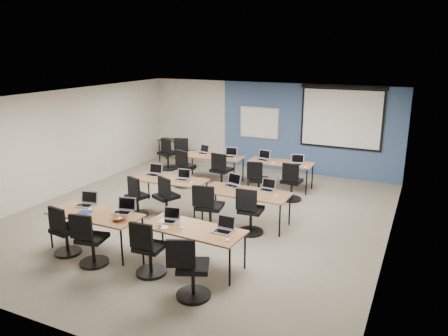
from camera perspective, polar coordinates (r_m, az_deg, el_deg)
The scene contains 58 objects.
floor at distance 10.06m, azimuth -2.99°, elevation -6.28°, with size 8.00×9.00×0.02m, color #6B6354.
ceiling at distance 9.40m, azimuth -3.22°, elevation 9.18°, with size 8.00×9.00×0.02m, color white.
wall_back at distance 13.68m, azimuth 5.92°, elevation 5.43°, with size 8.00×0.04×2.70m, color beige.
wall_front at distance 6.28m, azimuth -23.21°, elevation -8.19°, with size 8.00×0.04×2.70m, color beige.
wall_left at distance 12.03m, azimuth -20.15°, elevation 3.14°, with size 0.04×9.00×2.70m, color beige.
wall_right at distance 8.56m, azimuth 21.20°, elevation -1.75°, with size 0.04×9.00×2.70m, color beige.
blue_accent_panel at distance 13.29m, azimuth 10.97°, elevation 4.93°, with size 5.50×0.04×2.70m, color #3D5977.
whiteboard at distance 13.69m, azimuth 4.64°, elevation 5.89°, with size 1.28×0.03×0.98m.
projector_screen at distance 12.95m, azimuth 15.12°, elevation 6.80°, with size 2.40×0.10×1.82m.
training_table_front_left at distance 8.57m, azimuth -16.49°, elevation -6.00°, with size 1.81×0.75×0.73m.
training_table_front_right at distance 7.61m, azimuth -4.07°, elevation -8.15°, with size 1.80×0.75×0.73m.
training_table_mid_left at distance 10.38m, azimuth -7.13°, elevation -1.68°, with size 1.78×0.74×0.73m.
training_table_mid_right at distance 9.41m, azimuth 2.85°, elevation -3.38°, with size 1.90×0.79×0.73m.
training_table_back_left at distance 12.46m, azimuth -1.57°, elevation 1.37°, with size 1.78×0.74×0.73m.
training_table_back_right at distance 11.89m, azimuth 7.39°, elevation 0.53°, with size 1.75×0.73×0.73m.
laptop_0 at distance 9.01m, azimuth -17.53°, elevation -4.27°, with size 0.35×0.29×0.26m.
mouse_0 at distance 8.77m, azimuth -17.13°, elevation -5.16°, with size 0.06×0.10×0.03m, color white.
task_chair_0 at distance 8.64m, azimuth -20.13°, elevation -8.17°, with size 0.50×0.50×0.98m.
laptop_1 at distance 8.46m, azimuth -12.91°, elevation -5.23°, with size 0.35×0.30×0.27m.
mouse_1 at distance 8.18m, azimuth -13.48°, elevation -6.39°, with size 0.06×0.10×0.03m, color white.
task_chair_1 at distance 8.11m, azimuth -17.09°, elevation -9.42°, with size 0.52×0.52×1.00m.
laptop_2 at distance 7.90m, azimuth -7.10°, elevation -6.50°, with size 0.31×0.26×0.24m.
mouse_2 at distance 7.61m, azimuth -5.56°, elevation -7.75°, with size 0.06×0.09×0.03m, color white.
task_chair_2 at distance 7.55m, azimuth -9.88°, elevation -10.85°, with size 0.52×0.52×1.00m.
laptop_3 at distance 7.44m, azimuth 0.01°, elevation -7.81°, with size 0.33×0.28×0.25m.
mouse_3 at distance 7.11m, azimuth 0.44°, elevation -9.38°, with size 0.06×0.09×0.03m, color white.
task_chair_3 at distance 6.84m, azimuth -4.45°, elevation -13.53°, with size 0.58×0.54×1.02m.
laptop_4 at distance 10.73m, azimuth -9.16°, elevation -0.57°, with size 0.35×0.30×0.27m.
mouse_4 at distance 10.51m, azimuth -8.28°, elevation -1.18°, with size 0.06×0.10×0.04m, color white.
task_chair_4 at distance 10.12m, azimuth -11.35°, elevation -4.07°, with size 0.48×0.47×0.96m.
laptop_5 at distance 10.27m, azimuth -5.47°, elevation -1.21°, with size 0.32×0.27×0.24m.
mouse_5 at distance 10.02m, azimuth -4.28°, elevation -1.90°, with size 0.06×0.09×0.03m, color white.
task_chair_5 at distance 9.84m, azimuth -7.59°, elevation -4.30°, with size 0.57×0.53×1.01m.
laptop_6 at distance 9.78m, azimuth 1.14°, elevation -1.97°, with size 0.35×0.30×0.27m.
mouse_6 at distance 9.67m, azimuth 1.09°, elevation -2.51°, with size 0.05×0.09×0.03m, color white.
task_chair_6 at distance 9.10m, azimuth -2.01°, elevation -5.74°, with size 0.57×0.57×1.04m.
laptop_7 at distance 9.54m, azimuth 5.71°, elevation -2.54°, with size 0.31×0.27×0.24m.
mouse_7 at distance 9.17m, azimuth 6.76°, elevation -3.64°, with size 0.06×0.09×0.03m, color white.
task_chair_7 at distance 9.00m, azimuth 3.37°, elevation -6.13°, with size 0.53×0.53×1.01m.
laptop_8 at distance 12.74m, azimuth -2.73°, elevation 2.17°, with size 0.33×0.28×0.25m.
mouse_8 at distance 12.55m, azimuth -2.71°, elevation 1.73°, with size 0.06×0.10×0.04m, color white.
task_chair_8 at distance 12.07m, azimuth -5.35°, elevation -0.38°, with size 0.60×0.58×1.05m.
laptop_9 at distance 12.35m, azimuth 0.79°, elevation 1.77°, with size 0.34×0.29×0.26m.
mouse_9 at distance 12.07m, azimuth 1.40°, elevation 1.18°, with size 0.06×0.10×0.03m, color white.
task_chair_9 at distance 11.77m, azimuth -0.42°, elevation -0.79°, with size 0.55×0.55×1.03m.
laptop_10 at distance 12.05m, azimuth 5.15°, elevation 1.36°, with size 0.35×0.30×0.26m.
mouse_10 at distance 11.73m, azimuth 6.42°, elevation 0.67°, with size 0.06×0.10×0.03m, color white.
task_chair_10 at distance 11.18m, azimuth 4.41°, elevation -1.88°, with size 0.48×0.48×0.96m.
laptop_11 at distance 11.72m, azimuth 9.46°, elevation 0.78°, with size 0.34×0.29×0.26m.
mouse_11 at distance 11.42m, azimuth 10.55°, elevation 0.08°, with size 0.06×0.10×0.04m, color white.
task_chair_11 at distance 11.03m, azimuth 8.77°, elevation -2.19°, with size 0.52×0.52×1.00m.
blue_mousepad at distance 8.67m, azimuth -17.68°, elevation -5.53°, with size 0.24×0.20×0.01m, color navy.
snack_bowl at distance 8.12m, azimuth -13.53°, elevation -6.40°, with size 0.29×0.29×0.07m, color brown.
snack_plate at distance 7.67m, azimuth -7.95°, elevation -7.68°, with size 0.18×0.18×0.01m, color white.
coffee_cup at distance 7.61m, azimuth -8.34°, elevation -7.57°, with size 0.07×0.07×0.06m, color silver.
utility_table at distance 14.66m, azimuth -6.75°, elevation 3.32°, with size 0.92×0.51×0.75m.
spare_chair_a at distance 13.77m, azimuth -5.03°, elevation 1.56°, with size 0.57×0.54×1.02m.
spare_chair_b at distance 13.76m, azimuth -7.39°, elevation 1.50°, with size 0.58×0.55×1.03m.
Camera 1 is at (4.46, -8.20, 3.75)m, focal length 35.00 mm.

